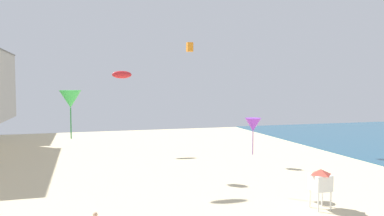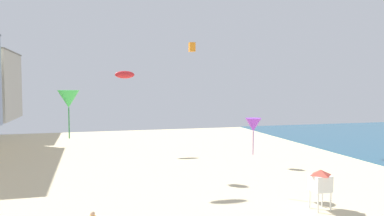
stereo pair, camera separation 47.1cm
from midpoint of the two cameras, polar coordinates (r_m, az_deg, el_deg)
lifeguard_stand at (r=25.40m, az=18.37°, el=-10.34°), size 1.10×1.10×2.55m
kite_green_delta at (r=20.08m, az=-18.56°, el=1.28°), size 1.09×1.09×2.47m
kite_red_parafoil_2 at (r=44.52m, az=-10.87°, el=4.98°), size 2.25×0.63×0.88m
kite_orange_box_2 at (r=39.75m, az=-0.68°, el=9.21°), size 0.61×0.61×0.95m
kite_purple_delta at (r=27.22m, az=8.73°, el=-2.53°), size 1.16×1.16×2.64m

